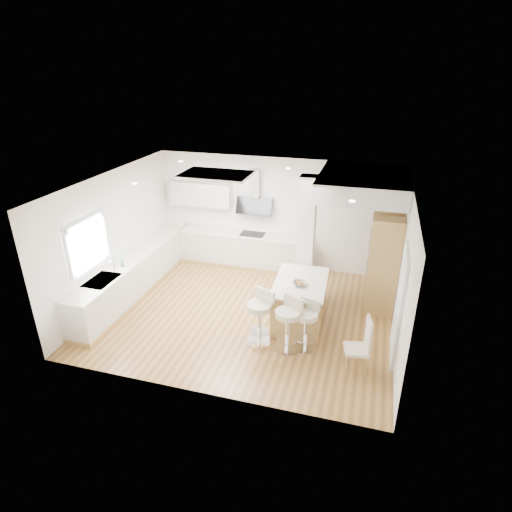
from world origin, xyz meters
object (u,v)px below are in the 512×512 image
(dining_chair, at_px, (362,343))
(bar_stool_c, at_px, (306,323))
(bar_stool_b, at_px, (288,322))
(bar_stool_a, at_px, (260,315))
(peninsula, at_px, (300,302))

(dining_chair, bearing_deg, bar_stool_c, 148.39)
(bar_stool_b, distance_m, dining_chair, 1.34)
(bar_stool_a, bearing_deg, bar_stool_b, 16.41)
(peninsula, bearing_deg, dining_chair, -45.56)
(peninsula, height_order, bar_stool_c, peninsula)
(bar_stool_a, relative_size, dining_chair, 1.05)
(bar_stool_b, distance_m, bar_stool_c, 0.34)
(bar_stool_b, xyz_separation_m, dining_chair, (1.32, -0.22, -0.05))
(peninsula, height_order, bar_stool_a, bar_stool_a)
(peninsula, bearing_deg, bar_stool_c, -74.41)
(peninsula, distance_m, bar_stool_c, 0.89)
(bar_stool_a, bearing_deg, dining_chair, 15.53)
(bar_stool_a, height_order, dining_chair, bar_stool_a)
(bar_stool_b, relative_size, bar_stool_c, 1.08)
(bar_stool_c, relative_size, dining_chair, 0.96)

